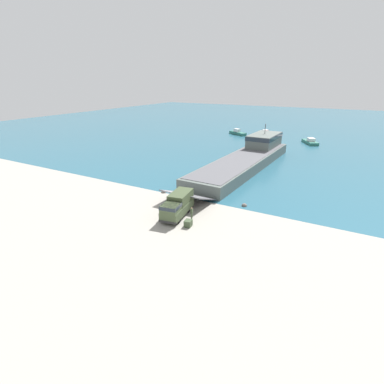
% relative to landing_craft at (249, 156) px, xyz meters
% --- Properties ---
extents(ground_plane, '(240.00, 240.00, 0.00)m').
position_rel_landing_craft_xyz_m(ground_plane, '(-2.53, -27.48, -1.87)').
color(ground_plane, '#9E998E').
extents(water_surface, '(240.00, 180.00, 0.01)m').
position_rel_landing_craft_xyz_m(water_surface, '(-2.53, 66.18, -1.86)').
color(water_surface, '#285B70').
rests_on(water_surface, ground_plane).
extents(landing_craft, '(9.27, 44.30, 7.70)m').
position_rel_landing_craft_xyz_m(landing_craft, '(0.00, 0.00, 0.00)').
color(landing_craft, '#56605B').
rests_on(landing_craft, ground_plane).
extents(military_truck, '(3.45, 7.19, 3.05)m').
position_rel_landing_craft_xyz_m(military_truck, '(0.36, -30.26, -0.28)').
color(military_truck, '#475638').
rests_on(military_truck, ground_plane).
extents(soldier_on_ramp, '(0.28, 0.46, 1.66)m').
position_rel_landing_craft_xyz_m(soldier_on_ramp, '(2.56, -30.23, -0.91)').
color(soldier_on_ramp, '#3D4C33').
rests_on(soldier_on_ramp, ground_plane).
extents(moored_boat_a, '(7.08, 5.28, 1.91)m').
position_rel_landing_craft_xyz_m(moored_boat_a, '(-16.16, 35.19, -1.23)').
color(moored_boat_a, '#2D7060').
rests_on(moored_boat_a, ground_plane).
extents(moored_boat_b, '(5.85, 6.51, 1.37)m').
position_rel_landing_craft_xyz_m(moored_boat_b, '(-8.10, 41.34, -1.41)').
color(moored_boat_b, '#B22323').
rests_on(moored_boat_b, ground_plane).
extents(moored_boat_c, '(5.73, 7.44, 1.75)m').
position_rel_landing_craft_xyz_m(moored_boat_c, '(8.14, 30.87, -1.29)').
color(moored_boat_c, '#2D7060').
rests_on(moored_boat_c, ground_plane).
extents(cargo_crate, '(1.00, 1.14, 0.86)m').
position_rel_landing_craft_xyz_m(cargo_crate, '(3.25, -32.38, -1.44)').
color(cargo_crate, '#3D4C33').
rests_on(cargo_crate, ground_plane).
extents(shoreline_rock_a, '(0.83, 0.83, 0.83)m').
position_rel_landing_craft_xyz_m(shoreline_rock_a, '(-6.43, -23.77, -1.87)').
color(shoreline_rock_a, '#66605B').
rests_on(shoreline_rock_a, ground_plane).
extents(shoreline_rock_b, '(0.82, 0.82, 0.82)m').
position_rel_landing_craft_xyz_m(shoreline_rock_b, '(7.27, -22.59, -1.87)').
color(shoreline_rock_b, '#66605B').
rests_on(shoreline_rock_b, ground_plane).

